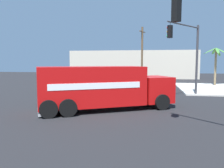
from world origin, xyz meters
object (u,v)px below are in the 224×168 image
(traffic_light_secondary, at_px, (189,48))
(utility_pole, at_px, (142,54))
(palm_tree_far, at_px, (216,59))
(delivery_truck, at_px, (103,87))

(traffic_light_secondary, height_order, utility_pole, utility_pole)
(traffic_light_secondary, bearing_deg, palm_tree_far, 63.92)
(delivery_truck, distance_m, utility_pole, 21.22)
(delivery_truck, height_order, palm_tree_far, palm_tree_far)
(delivery_truck, bearing_deg, traffic_light_secondary, 46.18)
(delivery_truck, xyz_separation_m, utility_pole, (1.68, 20.97, 2.80))
(delivery_truck, relative_size, traffic_light_secondary, 1.41)
(traffic_light_secondary, xyz_separation_m, palm_tree_far, (4.81, 9.82, -0.78))
(palm_tree_far, bearing_deg, delivery_truck, -124.02)
(delivery_truck, bearing_deg, palm_tree_far, 55.98)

